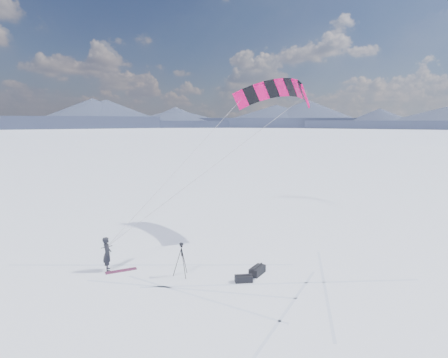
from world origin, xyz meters
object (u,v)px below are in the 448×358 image
snowboard (121,271)px  gear_bag_a (257,270)px  snowkiter (108,270)px  tripod (181,255)px  gear_bag_b (244,278)px

snowboard → gear_bag_a: gear_bag_a is taller
snowkiter → tripod: bearing=-122.5°
tripod → gear_bag_a: bearing=-58.5°
snowboard → tripod: size_ratio=0.92×
tripod → snowboard: bearing=107.9°
snowboard → gear_bag_b: 5.79m
snowkiter → gear_bag_a: size_ratio=1.61×
snowkiter → gear_bag_a: snowkiter is taller
gear_bag_b → gear_bag_a: bearing=44.5°
gear_bag_b → snowboard: bearing=162.4°
gear_bag_a → gear_bag_b: size_ratio=1.19×
snowboard → gear_bag_a: (5.49, -3.20, 0.16)m
gear_bag_b → snowkiter: bearing=162.6°
snowkiter → gear_bag_b: (5.05, -4.01, 0.15)m
gear_bag_a → snowkiter: bearing=117.9°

